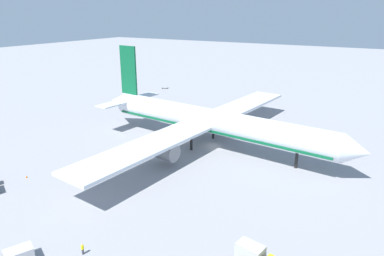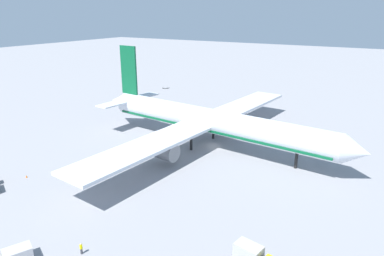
# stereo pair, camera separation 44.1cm
# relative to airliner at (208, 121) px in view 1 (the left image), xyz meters

# --- Properties ---
(ground_plane) EXTENTS (600.00, 600.00, 0.00)m
(ground_plane) POSITION_rel_airliner_xyz_m (1.41, -0.08, -6.61)
(ground_plane) COLOR gray
(airliner) EXTENTS (74.54, 81.95, 23.94)m
(airliner) POSITION_rel_airliner_xyz_m (0.00, 0.00, 0.00)
(airliner) COLOR silver
(airliner) RESTS_ON ground
(baggage_cart_0) EXTENTS (3.38, 2.73, 0.40)m
(baggage_cart_0) POSITION_rel_airliner_xyz_m (-50.73, 53.15, -6.34)
(baggage_cart_0) COLOR gray
(baggage_cart_0) RESTS_ON ground
(baggage_cart_1) EXTENTS (2.05, 3.22, 1.21)m
(baggage_cart_1) POSITION_rel_airliner_xyz_m (-10.79, 44.89, -5.94)
(baggage_cart_1) COLOR gray
(baggage_cart_1) RESTS_ON ground
(ground_worker_2) EXTENTS (0.42, 0.42, 1.76)m
(ground_worker_2) POSITION_rel_airliner_xyz_m (4.87, -47.29, -5.71)
(ground_worker_2) COLOR #3F3F47
(ground_worker_2) RESTS_ON ground
(traffic_cone_1) EXTENTS (0.36, 0.36, 0.55)m
(traffic_cone_1) POSITION_rel_airliner_xyz_m (-23.93, -36.06, -6.34)
(traffic_cone_1) COLOR orange
(traffic_cone_1) RESTS_ON ground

